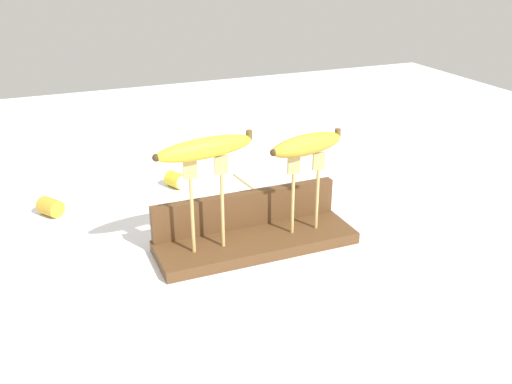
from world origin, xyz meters
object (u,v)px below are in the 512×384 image
fork_stand_right (306,186)px  banana_raised_right (307,145)px  fork_fallen_near (256,190)px  banana_raised_left (205,148)px  fork_stand_left (207,196)px  banana_chunk_far (176,180)px  banana_chunk_near (50,207)px

fork_stand_right → banana_raised_right: banana_raised_right is taller
fork_fallen_near → banana_raised_left: bearing=-127.7°
fork_stand_left → fork_fallen_near: 0.38m
banana_chunk_far → fork_stand_right: bearing=-65.6°
fork_stand_left → banana_raised_left: bearing=-170.6°
fork_stand_left → banana_chunk_far: fork_stand_left is taller
banana_raised_right → fork_fallen_near: bearing=88.7°
fork_fallen_near → banana_chunk_far: 0.21m
fork_stand_left → fork_fallen_near: size_ratio=0.97×
fork_stand_left → fork_stand_right: size_ratio=1.13×
banana_raised_left → banana_chunk_near: banana_raised_left is taller
fork_fallen_near → banana_chunk_near: size_ratio=3.01×
fork_stand_right → fork_stand_left: bearing=180.0°
banana_chunk_near → banana_chunk_far: (0.31, 0.05, -0.00)m
banana_raised_right → fork_fallen_near: size_ratio=0.91×
fork_fallen_near → banana_chunk_far: bearing=150.4°
fork_stand_left → banana_raised_left: banana_raised_left is taller
fork_stand_left → banana_raised_left: size_ratio=0.93×
fork_stand_right → banana_raised_left: bearing=-180.0°
fork_stand_right → fork_fallen_near: 0.30m
fork_stand_left → banana_raised_right: size_ratio=1.07×
fork_stand_right → banana_raised_right: size_ratio=0.95×
banana_raised_left → fork_stand_left: bearing=9.4°
fork_stand_right → banana_chunk_far: size_ratio=2.82×
fork_stand_right → banana_chunk_near: (-0.48, 0.33, -0.10)m
fork_stand_right → banana_chunk_near: bearing=145.5°
fork_stand_right → fork_fallen_near: fork_stand_right is taller
fork_fallen_near → banana_chunk_far: banana_chunk_far is taller
banana_raised_right → fork_fallen_near: banana_raised_right is taller
banana_raised_right → banana_chunk_near: size_ratio=2.73×
fork_stand_left → banana_raised_right: (0.21, -0.00, 0.08)m
fork_stand_left → banana_chunk_near: size_ratio=2.92×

